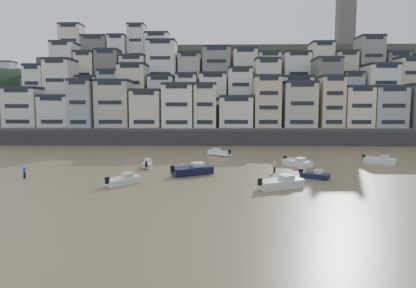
{
  "coord_description": "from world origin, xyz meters",
  "views": [
    {
      "loc": [
        6.86,
        -26.0,
        9.95
      ],
      "look_at": [
        5.3,
        30.0,
        4.0
      ],
      "focal_mm": 32.0,
      "sensor_mm": 36.0,
      "label": 1
    }
  ],
  "objects_px": {
    "boat_f": "(147,163)",
    "boat_g": "(380,160)",
    "boat_c": "(192,169)",
    "person_pink": "(274,166)",
    "boat_j": "(123,179)",
    "boat_a": "(281,182)",
    "person_blue": "(24,172)",
    "boat_b": "(315,174)",
    "boat_h": "(219,152)",
    "boat_e": "(297,162)"
  },
  "relations": [
    {
      "from": "boat_f",
      "to": "person_blue",
      "type": "distance_m",
      "value": 17.63
    },
    {
      "from": "boat_h",
      "to": "boat_e",
      "type": "bearing_deg",
      "value": 175.46
    },
    {
      "from": "boat_j",
      "to": "boat_h",
      "type": "xyz_separation_m",
      "value": [
        12.12,
        26.96,
        0.06
      ]
    },
    {
      "from": "boat_g",
      "to": "person_blue",
      "type": "relative_size",
      "value": 3.12
    },
    {
      "from": "boat_c",
      "to": "boat_j",
      "type": "bearing_deg",
      "value": -171.86
    },
    {
      "from": "boat_j",
      "to": "boat_a",
      "type": "xyz_separation_m",
      "value": [
        19.32,
        -1.71,
        0.16
      ]
    },
    {
      "from": "boat_f",
      "to": "boat_g",
      "type": "xyz_separation_m",
      "value": [
        38.62,
        4.51,
        0.13
      ]
    },
    {
      "from": "boat_c",
      "to": "person_pink",
      "type": "xyz_separation_m",
      "value": [
        12.01,
        2.4,
        -0.03
      ]
    },
    {
      "from": "boat_f",
      "to": "person_blue",
      "type": "bearing_deg",
      "value": 114.81
    },
    {
      "from": "boat_f",
      "to": "person_pink",
      "type": "relative_size",
      "value": 2.58
    },
    {
      "from": "boat_f",
      "to": "boat_a",
      "type": "xyz_separation_m",
      "value": [
        18.78,
        -14.57,
        0.24
      ]
    },
    {
      "from": "boat_h",
      "to": "person_blue",
      "type": "distance_m",
      "value": 35.4
    },
    {
      "from": "boat_c",
      "to": "person_blue",
      "type": "bearing_deg",
      "value": 156.8
    },
    {
      "from": "boat_j",
      "to": "boat_a",
      "type": "bearing_deg",
      "value": -57.81
    },
    {
      "from": "boat_f",
      "to": "boat_a",
      "type": "distance_m",
      "value": 23.78
    },
    {
      "from": "boat_g",
      "to": "person_blue",
      "type": "xyz_separation_m",
      "value": [
        -53.59,
        -13.82,
        0.13
      ]
    },
    {
      "from": "boat_b",
      "to": "person_pink",
      "type": "bearing_deg",
      "value": 173.83
    },
    {
      "from": "boat_a",
      "to": "person_blue",
      "type": "xyz_separation_m",
      "value": [
        -33.76,
        5.27,
        0.02
      ]
    },
    {
      "from": "person_pink",
      "to": "boat_f",
      "type": "bearing_deg",
      "value": 169.19
    },
    {
      "from": "boat_f",
      "to": "boat_j",
      "type": "height_order",
      "value": "boat_j"
    },
    {
      "from": "person_blue",
      "to": "person_pink",
      "type": "relative_size",
      "value": 1.0
    },
    {
      "from": "boat_a",
      "to": "person_blue",
      "type": "distance_m",
      "value": 34.16
    },
    {
      "from": "person_blue",
      "to": "person_pink",
      "type": "xyz_separation_m",
      "value": [
        34.64,
        5.55,
        0.0
      ]
    },
    {
      "from": "boat_j",
      "to": "person_blue",
      "type": "xyz_separation_m",
      "value": [
        -14.43,
        3.55,
        0.17
      ]
    },
    {
      "from": "boat_f",
      "to": "boat_g",
      "type": "distance_m",
      "value": 38.88
    },
    {
      "from": "boat_g",
      "to": "boat_c",
      "type": "distance_m",
      "value": 32.75
    },
    {
      "from": "boat_e",
      "to": "boat_c",
      "type": "distance_m",
      "value": 17.92
    },
    {
      "from": "boat_f",
      "to": "boat_c",
      "type": "height_order",
      "value": "boat_c"
    },
    {
      "from": "boat_e",
      "to": "boat_j",
      "type": "distance_m",
      "value": 28.27
    },
    {
      "from": "boat_e",
      "to": "person_blue",
      "type": "height_order",
      "value": "person_blue"
    },
    {
      "from": "person_pink",
      "to": "person_blue",
      "type": "bearing_deg",
      "value": -170.9
    },
    {
      "from": "boat_e",
      "to": "boat_h",
      "type": "bearing_deg",
      "value": -169.82
    },
    {
      "from": "boat_e",
      "to": "boat_h",
      "type": "xyz_separation_m",
      "value": [
        -12.43,
        12.93,
        -0.02
      ]
    },
    {
      "from": "boat_a",
      "to": "person_pink",
      "type": "bearing_deg",
      "value": 57.38
    },
    {
      "from": "boat_h",
      "to": "person_blue",
      "type": "relative_size",
      "value": 3.18
    },
    {
      "from": "boat_a",
      "to": "boat_e",
      "type": "bearing_deg",
      "value": 43.72
    },
    {
      "from": "boat_h",
      "to": "boat_g",
      "type": "bearing_deg",
      "value": -157.92
    },
    {
      "from": "boat_f",
      "to": "person_pink",
      "type": "height_order",
      "value": "person_pink"
    },
    {
      "from": "boat_f",
      "to": "boat_g",
      "type": "bearing_deg",
      "value": -90.39
    },
    {
      "from": "boat_b",
      "to": "person_pink",
      "type": "height_order",
      "value": "person_pink"
    },
    {
      "from": "boat_g",
      "to": "boat_c",
      "type": "bearing_deg",
      "value": -125.09
    },
    {
      "from": "boat_f",
      "to": "boat_e",
      "type": "height_order",
      "value": "boat_e"
    },
    {
      "from": "person_pink",
      "to": "boat_b",
      "type": "bearing_deg",
      "value": -44.02
    },
    {
      "from": "boat_j",
      "to": "boat_h",
      "type": "height_order",
      "value": "boat_h"
    },
    {
      "from": "boat_c",
      "to": "person_pink",
      "type": "height_order",
      "value": "boat_c"
    },
    {
      "from": "boat_h",
      "to": "boat_a",
      "type": "distance_m",
      "value": 29.57
    },
    {
      "from": "boat_f",
      "to": "boat_b",
      "type": "bearing_deg",
      "value": -115.93
    },
    {
      "from": "boat_g",
      "to": "person_pink",
      "type": "xyz_separation_m",
      "value": [
        -18.94,
        -8.27,
        0.13
      ]
    },
    {
      "from": "boat_g",
      "to": "boat_a",
      "type": "relative_size",
      "value": 0.87
    },
    {
      "from": "boat_e",
      "to": "boat_j",
      "type": "bearing_deg",
      "value": -93.92
    }
  ]
}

